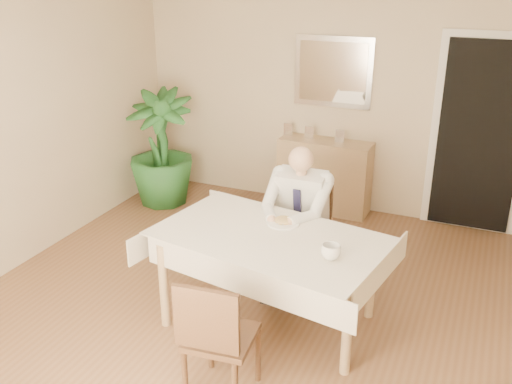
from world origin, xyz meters
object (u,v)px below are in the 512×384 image
at_px(seated_man, 296,213).
at_px(coffee_mug, 331,252).
at_px(dining_table, 269,246).
at_px(chair_far, 306,220).
at_px(chair_near, 215,334).
at_px(sideboard, 324,176).
at_px(potted_palm, 161,148).

bearing_deg(seated_man, coffee_mug, -55.49).
xyz_separation_m(dining_table, coffee_mug, (0.52, -0.17, 0.14)).
bearing_deg(chair_far, dining_table, -84.56).
distance_m(dining_table, chair_near, 0.95).
bearing_deg(sideboard, dining_table, -82.28).
distance_m(chair_far, potted_palm, 2.23).
bearing_deg(potted_palm, sideboard, 16.54).
distance_m(dining_table, potted_palm, 2.69).
relative_size(chair_far, potted_palm, 0.67).
relative_size(dining_table, chair_far, 2.12).
height_order(coffee_mug, sideboard, coffee_mug).
height_order(seated_man, coffee_mug, seated_man).
bearing_deg(chair_far, coffee_mug, -58.05).
bearing_deg(chair_far, chair_near, -84.03).
height_order(chair_near, coffee_mug, chair_near).
relative_size(chair_far, chair_near, 1.01).
distance_m(chair_near, seated_man, 1.54).
height_order(dining_table, sideboard, sideboard).
xyz_separation_m(chair_far, seated_man, (-0.00, -0.29, 0.19)).
relative_size(coffee_mug, potted_palm, 0.10).
xyz_separation_m(dining_table, sideboard, (-0.25, 2.28, -0.26)).
xyz_separation_m(coffee_mug, sideboard, (-0.77, 2.45, -0.40)).
distance_m(chair_far, seated_man, 0.34).
xyz_separation_m(chair_far, potted_palm, (-2.05, 0.87, 0.17)).
bearing_deg(seated_man, sideboard, 98.38).
distance_m(chair_near, sideboard, 3.23).
bearing_deg(potted_palm, chair_far, -22.95).
distance_m(seated_man, potted_palm, 2.35).
xyz_separation_m(seated_man, sideboard, (-0.25, 1.69, -0.28)).
distance_m(seated_man, sideboard, 1.73).
bearing_deg(chair_near, dining_table, 85.17).
distance_m(chair_near, coffee_mug, 0.97).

